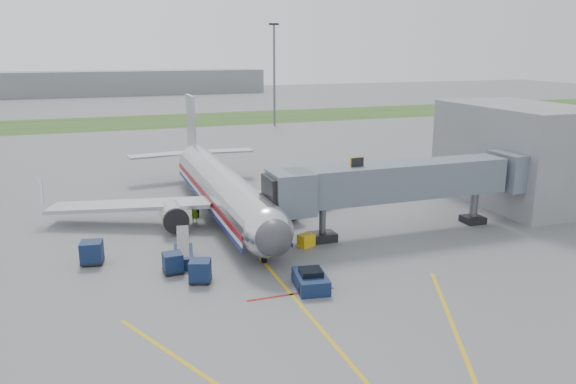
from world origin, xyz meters
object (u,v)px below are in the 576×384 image
object	(u,v)px
pushback_tug	(311,280)
ramp_worker	(195,212)
airliner	(222,188)
belt_loader	(183,256)

from	to	relation	value
pushback_tug	ramp_worker	world-z (taller)	ramp_worker
pushback_tug	airliner	bearing A→B (deg)	94.73
pushback_tug	ramp_worker	bearing A→B (deg)	104.80
belt_loader	ramp_worker	world-z (taller)	belt_loader
pushback_tug	belt_loader	size ratio (longest dim) A/B	0.78
airliner	ramp_worker	xyz separation A→B (m)	(-3.00, -1.51, -1.66)
airliner	pushback_tug	size ratio (longest dim) A/B	10.23
pushback_tug	belt_loader	world-z (taller)	belt_loader
ramp_worker	belt_loader	bearing A→B (deg)	-123.72
belt_loader	ramp_worker	size ratio (longest dim) A/B	2.27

